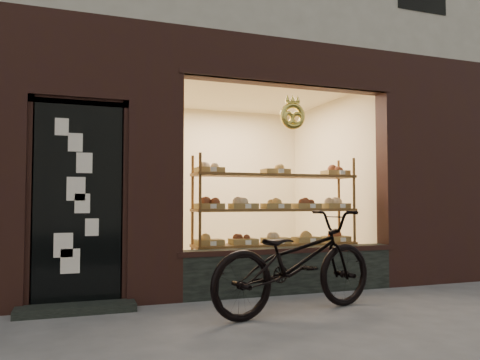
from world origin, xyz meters
name	(u,v)px	position (x,y,z in m)	size (l,w,h in m)	color
ground	(357,348)	(0.00, 0.00, 0.00)	(90.00, 90.00, 0.00)	#535354
display_shelf	(276,222)	(0.45, 2.55, 0.84)	(2.20, 0.45, 1.70)	#593914
bicycle	(296,261)	(0.06, 1.16, 0.51)	(0.68, 1.94, 1.02)	black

